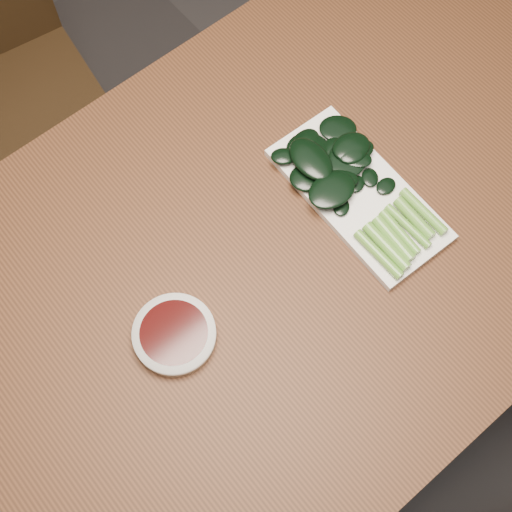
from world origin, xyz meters
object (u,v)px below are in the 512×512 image
at_px(table, 259,275).
at_px(serving_plate, 358,194).
at_px(gai_lan, 344,176).
at_px(sauce_bowl, 174,335).

distance_m(table, serving_plate, 0.21).
height_order(serving_plate, gai_lan, gai_lan).
distance_m(sauce_bowl, gai_lan, 0.36).
distance_m(table, gai_lan, 0.21).
relative_size(table, serving_plate, 4.56).
relative_size(serving_plate, gai_lan, 1.03).
relative_size(table, gai_lan, 4.69).
height_order(table, sauce_bowl, sauce_bowl).
bearing_deg(gai_lan, serving_plate, -80.26).
relative_size(table, sauce_bowl, 11.60).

